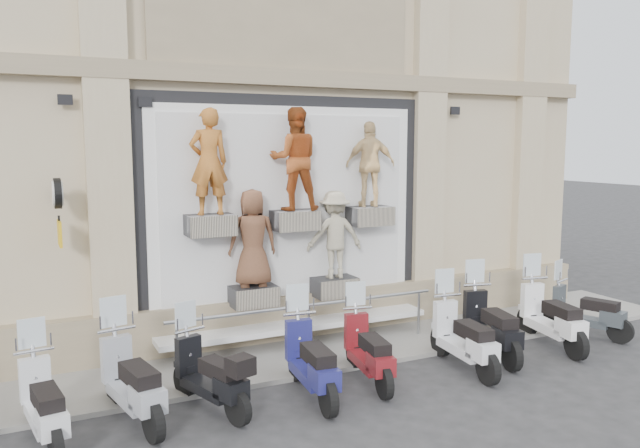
# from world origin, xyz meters

# --- Properties ---
(ground) EXTENTS (90.00, 90.00, 0.00)m
(ground) POSITION_xyz_m (0.00, 0.00, 0.00)
(ground) COLOR #29292C
(ground) RESTS_ON ground
(sidewalk) EXTENTS (16.00, 2.20, 0.08)m
(sidewalk) POSITION_xyz_m (0.00, 2.10, 0.04)
(sidewalk) COLOR gray
(sidewalk) RESTS_ON ground
(building) EXTENTS (14.00, 8.60, 12.00)m
(building) POSITION_xyz_m (0.00, 7.00, 6.00)
(building) COLOR tan
(building) RESTS_ON ground
(shop_vitrine) EXTENTS (5.60, 0.91, 4.30)m
(shop_vitrine) POSITION_xyz_m (0.04, 2.74, 2.43)
(shop_vitrine) COLOR black
(shop_vitrine) RESTS_ON ground
(guard_rail) EXTENTS (5.06, 0.10, 0.93)m
(guard_rail) POSITION_xyz_m (0.00, 2.00, 0.47)
(guard_rail) COLOR #9EA0A5
(guard_rail) RESTS_ON ground
(clock_sign_bracket) EXTENTS (0.10, 0.80, 1.02)m
(clock_sign_bracket) POSITION_xyz_m (-3.90, 2.47, 2.80)
(clock_sign_bracket) COLOR black
(clock_sign_bracket) RESTS_ON ground
(scooter_b) EXTENTS (0.77, 1.85, 1.46)m
(scooter_b) POSITION_xyz_m (-4.29, 0.49, 0.73)
(scooter_b) COLOR silver
(scooter_b) RESTS_ON ground
(scooter_c) EXTENTS (0.92, 2.02, 1.59)m
(scooter_c) POSITION_xyz_m (-3.21, 0.64, 0.79)
(scooter_c) COLOR gray
(scooter_c) RESTS_ON ground
(scooter_d) EXTENTS (1.04, 1.85, 1.45)m
(scooter_d) POSITION_xyz_m (-2.18, 0.55, 0.72)
(scooter_d) COLOR black
(scooter_d) RESTS_ON ground
(scooter_e) EXTENTS (0.74, 1.96, 1.56)m
(scooter_e) POSITION_xyz_m (-0.73, 0.34, 0.78)
(scooter_e) COLOR navy
(scooter_e) RESTS_ON ground
(scooter_f) EXTENTS (0.81, 1.87, 1.47)m
(scooter_f) POSITION_xyz_m (0.31, 0.48, 0.74)
(scooter_f) COLOR maroon
(scooter_f) RESTS_ON ground
(scooter_g) EXTENTS (0.77, 1.97, 1.56)m
(scooter_g) POSITION_xyz_m (1.99, 0.28, 0.78)
(scooter_g) COLOR silver
(scooter_g) RESTS_ON ground
(scooter_h) EXTENTS (1.00, 2.05, 1.60)m
(scooter_h) POSITION_xyz_m (2.82, 0.58, 0.80)
(scooter_h) COLOR black
(scooter_h) RESTS_ON ground
(scooter_i) EXTENTS (0.95, 2.07, 1.62)m
(scooter_i) POSITION_xyz_m (4.16, 0.51, 0.81)
(scooter_i) COLOR white
(scooter_i) RESTS_ON ground
(scooter_j) EXTENTS (1.10, 1.81, 1.42)m
(scooter_j) POSITION_xyz_m (5.24, 0.68, 0.71)
(scooter_j) COLOR #2E3438
(scooter_j) RESTS_ON ground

